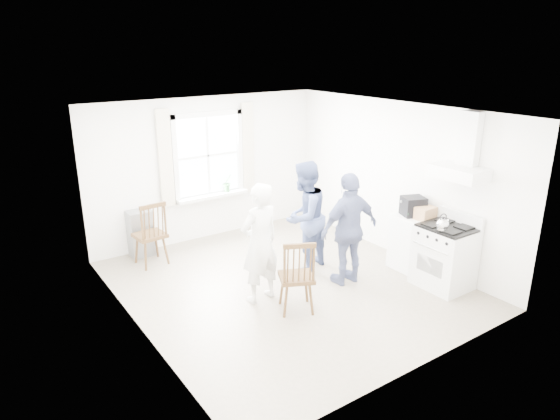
# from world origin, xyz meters

# --- Properties ---
(room_shell) EXTENTS (4.62, 5.12, 2.64)m
(room_shell) POSITION_xyz_m (0.00, 0.00, 1.30)
(room_shell) COLOR gray
(room_shell) RESTS_ON ground
(window_assembly) EXTENTS (1.88, 0.24, 1.70)m
(window_assembly) POSITION_xyz_m (0.00, 2.45, 1.46)
(window_assembly) COLOR white
(window_assembly) RESTS_ON room_shell
(range_hood) EXTENTS (0.45, 0.76, 0.94)m
(range_hood) POSITION_xyz_m (2.07, -1.35, 1.90)
(range_hood) COLOR white
(range_hood) RESTS_ON room_shell
(shelf_unit) EXTENTS (0.40, 0.30, 0.80)m
(shelf_unit) POSITION_xyz_m (-1.40, 2.33, 0.40)
(shelf_unit) COLOR gray
(shelf_unit) RESTS_ON ground
(gas_stove) EXTENTS (0.68, 0.76, 1.12)m
(gas_stove) POSITION_xyz_m (1.91, -1.35, 0.48)
(gas_stove) COLOR white
(gas_stove) RESTS_ON ground
(kettle) EXTENTS (0.18, 0.18, 0.25)m
(kettle) POSITION_xyz_m (1.70, -1.41, 1.04)
(kettle) COLOR silver
(kettle) RESTS_ON gas_stove
(low_cabinet) EXTENTS (0.50, 0.55, 0.90)m
(low_cabinet) POSITION_xyz_m (1.98, -0.65, 0.45)
(low_cabinet) COLOR white
(low_cabinet) RESTS_ON ground
(stereo_stack) EXTENTS (0.43, 0.41, 0.30)m
(stereo_stack) POSITION_xyz_m (1.99, -0.62, 1.05)
(stereo_stack) COLOR black
(stereo_stack) RESTS_ON low_cabinet
(cardboard_box) EXTENTS (0.31, 0.22, 0.20)m
(cardboard_box) POSITION_xyz_m (2.00, -0.86, 1.00)
(cardboard_box) COLOR #AE8154
(cardboard_box) RESTS_ON low_cabinet
(windsor_chair_a) EXTENTS (0.50, 0.49, 1.10)m
(windsor_chair_a) POSITION_xyz_m (-1.39, 1.78, 0.67)
(windsor_chair_a) COLOR #432B15
(windsor_chair_a) RESTS_ON ground
(windsor_chair_b) EXTENTS (0.59, 0.59, 1.06)m
(windsor_chair_b) POSITION_xyz_m (-0.37, -0.78, 0.65)
(windsor_chair_b) COLOR #432B15
(windsor_chair_b) RESTS_ON ground
(person_left) EXTENTS (0.70, 0.70, 1.72)m
(person_left) POSITION_xyz_m (-0.56, -0.15, 0.86)
(person_left) COLOR white
(person_left) RESTS_ON ground
(person_mid) EXTENTS (1.12, 1.12, 1.78)m
(person_mid) POSITION_xyz_m (0.55, 0.31, 0.89)
(person_mid) COLOR #475685
(person_mid) RESTS_ON ground
(person_right) EXTENTS (1.05, 1.05, 1.72)m
(person_right) POSITION_xyz_m (0.82, -0.44, 0.86)
(person_right) COLOR navy
(person_right) RESTS_ON ground
(potted_plant) EXTENTS (0.23, 0.23, 0.34)m
(potted_plant) POSITION_xyz_m (0.32, 2.36, 1.02)
(potted_plant) COLOR #306C32
(potted_plant) RESTS_ON window_assembly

